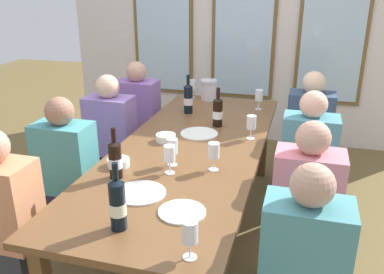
# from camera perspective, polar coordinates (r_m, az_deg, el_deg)

# --- Properties ---
(ground_plane) EXTENTS (12.00, 12.00, 0.00)m
(ground_plane) POSITION_cam_1_polar(r_m,az_deg,el_deg) (3.18, -0.20, -13.68)
(ground_plane) COLOR brown
(back_wall_with_windows) EXTENTS (4.17, 0.10, 2.90)m
(back_wall_with_windows) POSITION_cam_1_polar(r_m,az_deg,el_deg) (4.78, 7.35, 16.57)
(back_wall_with_windows) COLOR silver
(back_wall_with_windows) RESTS_ON ground
(dining_table) EXTENTS (0.97, 2.59, 0.74)m
(dining_table) POSITION_cam_1_polar(r_m,az_deg,el_deg) (2.85, -0.21, -2.43)
(dining_table) COLOR brown
(dining_table) RESTS_ON ground
(white_plate_0) EXTENTS (0.28, 0.28, 0.01)m
(white_plate_0) POSITION_cam_1_polar(r_m,az_deg,el_deg) (3.03, 0.95, 0.49)
(white_plate_0) COLOR white
(white_plate_0) RESTS_ON dining_table
(white_plate_1) EXTENTS (0.24, 0.24, 0.01)m
(white_plate_1) POSITION_cam_1_polar(r_m,az_deg,el_deg) (2.04, -1.40, -10.34)
(white_plate_1) COLOR white
(white_plate_1) RESTS_ON dining_table
(white_plate_2) EXTENTS (0.28, 0.28, 0.01)m
(white_plate_2) POSITION_cam_1_polar(r_m,az_deg,el_deg) (2.23, -7.21, -7.69)
(white_plate_2) COLOR white
(white_plate_2) RESTS_ON dining_table
(metal_pitcher) EXTENTS (0.16, 0.16, 0.19)m
(metal_pitcher) POSITION_cam_1_polar(r_m,az_deg,el_deg) (3.90, 2.32, 6.58)
(metal_pitcher) COLOR silver
(metal_pitcher) RESTS_ON dining_table
(wine_bottle_0) EXTENTS (0.08, 0.08, 0.31)m
(wine_bottle_0) POSITION_cam_1_polar(r_m,az_deg,el_deg) (3.17, 3.59, 3.52)
(wine_bottle_0) COLOR black
(wine_bottle_0) RESTS_ON dining_table
(wine_bottle_1) EXTENTS (0.08, 0.08, 0.30)m
(wine_bottle_1) POSITION_cam_1_polar(r_m,az_deg,el_deg) (2.37, -10.62, -3.06)
(wine_bottle_1) COLOR black
(wine_bottle_1) RESTS_ON dining_table
(wine_bottle_2) EXTENTS (0.08, 0.08, 0.33)m
(wine_bottle_2) POSITION_cam_1_polar(r_m,az_deg,el_deg) (1.89, -10.30, -9.13)
(wine_bottle_2) COLOR black
(wine_bottle_2) RESTS_ON dining_table
(wine_bottle_3) EXTENTS (0.08, 0.08, 0.33)m
(wine_bottle_3) POSITION_cam_1_polar(r_m,az_deg,el_deg) (3.48, -0.53, 5.38)
(wine_bottle_3) COLOR black
(wine_bottle_3) RESTS_ON dining_table
(tasting_bowl_0) EXTENTS (0.14, 0.14, 0.05)m
(tasting_bowl_0) POSITION_cam_1_polar(r_m,az_deg,el_deg) (2.55, -10.20, -3.49)
(tasting_bowl_0) COLOR white
(tasting_bowl_0) RESTS_ON dining_table
(tasting_bowl_1) EXTENTS (0.14, 0.14, 0.05)m
(tasting_bowl_1) POSITION_cam_1_polar(r_m,az_deg,el_deg) (2.90, -3.66, -0.11)
(tasting_bowl_1) COLOR white
(tasting_bowl_1) RESTS_ON dining_table
(wine_glass_0) EXTENTS (0.07, 0.07, 0.17)m
(wine_glass_0) POSITION_cam_1_polar(r_m,az_deg,el_deg) (2.43, 3.05, -1.99)
(wine_glass_0) COLOR white
(wine_glass_0) RESTS_ON dining_table
(wine_glass_1) EXTENTS (0.07, 0.07, 0.17)m
(wine_glass_1) POSITION_cam_1_polar(r_m,az_deg,el_deg) (1.69, -0.31, -13.25)
(wine_glass_1) COLOR white
(wine_glass_1) RESTS_ON dining_table
(wine_glass_2) EXTENTS (0.07, 0.07, 0.17)m
(wine_glass_2) POSITION_cam_1_polar(r_m,az_deg,el_deg) (3.64, 9.29, 5.60)
(wine_glass_2) COLOR white
(wine_glass_2) RESTS_ON dining_table
(wine_glass_3) EXTENTS (0.07, 0.07, 0.17)m
(wine_glass_3) POSITION_cam_1_polar(r_m,az_deg,el_deg) (2.39, -3.08, -2.51)
(wine_glass_3) COLOR white
(wine_glass_3) RESTS_ON dining_table
(wine_glass_4) EXTENTS (0.07, 0.07, 0.17)m
(wine_glass_4) POSITION_cam_1_polar(r_m,az_deg,el_deg) (3.97, 0.04, 7.21)
(wine_glass_4) COLOR white
(wine_glass_4) RESTS_ON dining_table
(wine_glass_5) EXTENTS (0.07, 0.07, 0.17)m
(wine_glass_5) POSITION_cam_1_polar(r_m,az_deg,el_deg) (2.93, 8.24, 1.87)
(wine_glass_5) COLOR white
(wine_glass_5) RESTS_ON dining_table
(wine_glass_6) EXTENTS (0.07, 0.07, 0.17)m
(wine_glass_6) POSITION_cam_1_polar(r_m,az_deg,el_deg) (2.49, -2.78, -1.47)
(wine_glass_6) COLOR white
(wine_glass_6) RESTS_ON dining_table
(seated_person_0) EXTENTS (0.38, 0.24, 1.11)m
(seated_person_0) POSITION_cam_1_polar(r_m,az_deg,el_deg) (3.98, -7.41, 2.07)
(seated_person_0) COLOR #39383C
(seated_person_0) RESTS_ON ground
(seated_person_1) EXTENTS (0.38, 0.24, 1.11)m
(seated_person_1) POSITION_cam_1_polar(r_m,az_deg,el_deg) (3.69, 15.81, -0.14)
(seated_person_1) COLOR #322642
(seated_person_1) RESTS_ON ground
(seated_person_2) EXTENTS (0.38, 0.24, 1.11)m
(seated_person_2) POSITION_cam_1_polar(r_m,az_deg,el_deg) (2.96, -16.89, -5.66)
(seated_person_2) COLOR #2C2244
(seated_person_2) RESTS_ON ground
(seated_person_3) EXTENTS (0.38, 0.24, 1.11)m
(seated_person_3) POSITION_cam_1_polar(r_m,az_deg,el_deg) (2.50, 15.33, -10.64)
(seated_person_3) COLOR #393130
(seated_person_3) RESTS_ON ground
(seated_person_4) EXTENTS (0.38, 0.24, 1.11)m
(seated_person_4) POSITION_cam_1_polar(r_m,az_deg,el_deg) (2.53, -24.41, -11.56)
(seated_person_4) COLOR #36373B
(seated_person_4) RESTS_ON ground
(seated_person_6) EXTENTS (0.38, 0.24, 1.11)m
(seated_person_6) POSITION_cam_1_polar(r_m,az_deg,el_deg) (3.49, -11.09, -0.94)
(seated_person_6) COLOR #222134
(seated_person_6) RESTS_ON ground
(seated_person_7) EXTENTS (0.38, 0.24, 1.11)m
(seated_person_7) POSITION_cam_1_polar(r_m,az_deg,el_deg) (3.08, 15.62, -4.37)
(seated_person_7) COLOR #273033
(seated_person_7) RESTS_ON ground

